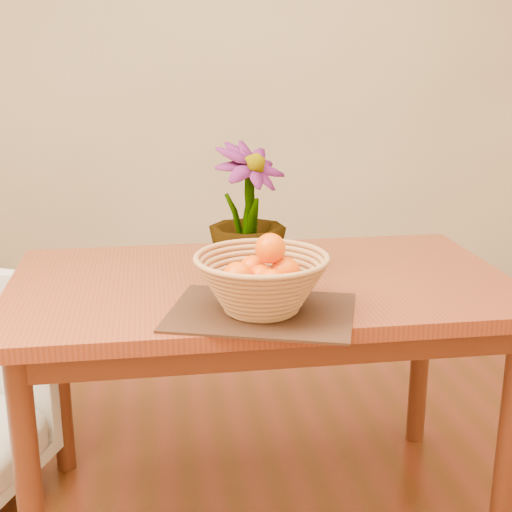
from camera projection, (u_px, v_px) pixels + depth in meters
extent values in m
cube|color=beige|center=(203.00, 53.00, 3.69)|extent=(4.00, 0.02, 2.70)
cube|color=maroon|center=(261.00, 285.00, 2.01)|extent=(1.40, 0.80, 0.04)
cube|color=#4B2111|center=(261.00, 305.00, 2.03)|extent=(1.28, 0.68, 0.08)
cylinder|color=#4B2111|center=(29.00, 486.00, 1.72)|extent=(0.06, 0.06, 0.71)
cylinder|color=#4B2111|center=(509.00, 445.00, 1.90)|extent=(0.06, 0.06, 0.71)
cylinder|color=#4B2111|center=(59.00, 372.00, 2.33)|extent=(0.06, 0.06, 0.71)
cylinder|color=#4B2111|center=(421.00, 349.00, 2.51)|extent=(0.06, 0.06, 0.71)
cube|color=#3A1F15|center=(261.00, 312.00, 1.74)|extent=(0.53, 0.45, 0.01)
cylinder|color=#AB7747|center=(261.00, 309.00, 1.74)|extent=(0.17, 0.17, 0.01)
sphere|color=#F85304|center=(262.00, 277.00, 1.71)|extent=(0.06, 0.06, 0.06)
sphere|color=#F85304|center=(285.00, 272.00, 1.73)|extent=(0.07, 0.07, 0.07)
sphere|color=#F85304|center=(253.00, 269.00, 1.77)|extent=(0.07, 0.07, 0.07)
sphere|color=#F85304|center=(237.00, 277.00, 1.69)|extent=(0.07, 0.07, 0.07)
sphere|color=#F85304|center=(271.00, 283.00, 1.66)|extent=(0.07, 0.07, 0.07)
sphere|color=#F85304|center=(270.00, 248.00, 1.71)|extent=(0.07, 0.07, 0.07)
imported|color=#174B15|center=(247.00, 213.00, 1.94)|extent=(0.30, 0.30, 0.38)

